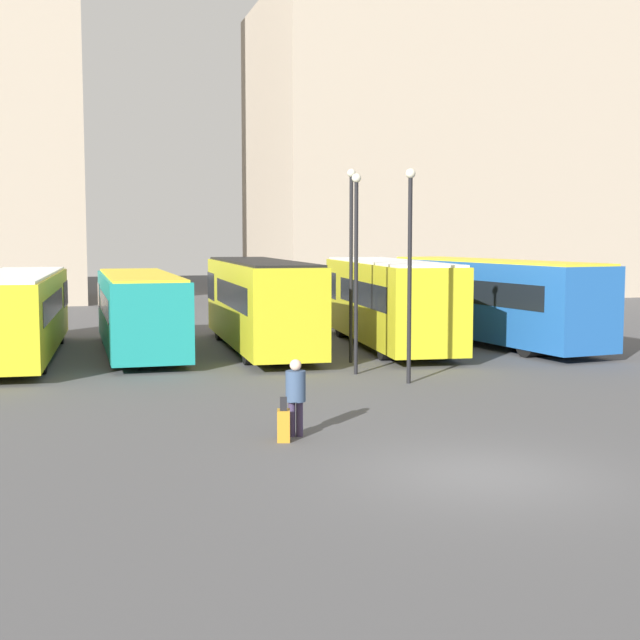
% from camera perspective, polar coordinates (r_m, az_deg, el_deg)
% --- Properties ---
extents(ground_plane, '(160.00, 160.00, 0.00)m').
position_cam_1_polar(ground_plane, '(16.23, 10.40, -9.71)').
color(ground_plane, '#4C4C4F').
extents(building_block_right, '(25.57, 16.52, 20.42)m').
position_cam_1_polar(building_block_right, '(66.14, 7.49, 10.60)').
color(building_block_right, tan).
rests_on(building_block_right, ground_plane).
extents(bus_0, '(3.28, 12.53, 2.93)m').
position_cam_1_polar(bus_0, '(32.37, -18.77, 0.53)').
color(bus_0, gold).
rests_on(bus_0, ground_plane).
extents(bus_1, '(2.59, 10.56, 2.86)m').
position_cam_1_polar(bus_1, '(32.63, -11.50, 0.66)').
color(bus_1, '#19847F').
rests_on(bus_1, ground_plane).
extents(bus_2, '(2.80, 11.54, 3.30)m').
position_cam_1_polar(bus_2, '(32.76, -3.90, 1.20)').
color(bus_2, gold).
rests_on(bus_2, ground_plane).
extents(bus_3, '(3.54, 11.49, 3.27)m').
position_cam_1_polar(bus_3, '(33.81, 4.35, 1.30)').
color(bus_3, gold).
rests_on(bus_3, ground_plane).
extents(bus_4, '(4.00, 11.98, 3.27)m').
position_cam_1_polar(bus_4, '(35.17, 10.88, 1.38)').
color(bus_4, '#1E56A3').
rests_on(bus_4, ground_plane).
extents(traveler, '(0.51, 0.51, 1.64)m').
position_cam_1_polar(traveler, '(18.70, -1.57, -4.55)').
color(traveler, '#382D4C').
rests_on(traveler, ground_plane).
extents(suitcase, '(0.33, 0.40, 0.95)m').
position_cam_1_polar(suitcase, '(18.38, -2.35, -6.75)').
color(suitcase, '#B27A1E').
rests_on(suitcase, ground_plane).
extents(lamp_post_0, '(0.28, 0.28, 6.08)m').
position_cam_1_polar(lamp_post_0, '(25.30, 5.76, 3.91)').
color(lamp_post_0, black).
rests_on(lamp_post_0, ground_plane).
extents(lamp_post_1, '(0.28, 0.28, 6.38)m').
position_cam_1_polar(lamp_post_1, '(29.34, 2.00, 4.44)').
color(lamp_post_1, black).
rests_on(lamp_post_1, ground_plane).
extents(lamp_post_2, '(0.28, 0.28, 6.06)m').
position_cam_1_polar(lamp_post_2, '(26.87, 2.33, 3.99)').
color(lamp_post_2, black).
rests_on(lamp_post_2, ground_plane).
extents(trash_bin, '(0.52, 0.52, 0.85)m').
position_cam_1_polar(trash_bin, '(30.04, -0.06, -1.81)').
color(trash_bin, '#47474C').
rests_on(trash_bin, ground_plane).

